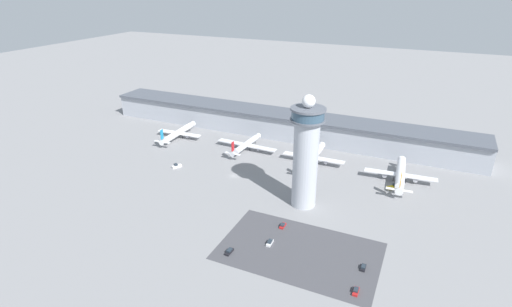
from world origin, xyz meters
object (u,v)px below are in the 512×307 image
at_px(service_truck_fuel, 177,166).
at_px(car_blue_compact, 270,243).
at_px(airplane_gate_alpha, 178,133).
at_px(car_navy_sedan, 356,291).
at_px(car_silver_sedan, 363,267).
at_px(car_yellow_taxi, 283,226).
at_px(control_tower, 306,154).
at_px(airplane_gate_bravo, 246,145).
at_px(airplane_gate_charlie, 313,157).
at_px(service_truck_catering, 394,187).
at_px(airplane_gate_delta, 400,174).
at_px(car_red_hatchback, 229,251).

bearing_deg(service_truck_fuel, car_blue_compact, -30.02).
bearing_deg(airplane_gate_alpha, car_navy_sedan, -34.54).
bearing_deg(car_silver_sedan, car_yellow_taxi, 160.36).
height_order(control_tower, service_truck_fuel, control_tower).
height_order(airplane_gate_bravo, airplane_gate_charlie, airplane_gate_charlie).
bearing_deg(car_blue_compact, control_tower, 86.07).
bearing_deg(airplane_gate_charlie, car_blue_compact, -85.23).
bearing_deg(airplane_gate_bravo, service_truck_fuel, -123.42).
height_order(service_truck_catering, car_yellow_taxi, service_truck_catering).
distance_m(service_truck_fuel, car_blue_compact, 90.14).
bearing_deg(airplane_gate_charlie, service_truck_fuel, -152.12).
height_order(airplane_gate_alpha, airplane_gate_charlie, airplane_gate_charlie).
relative_size(airplane_gate_bravo, car_yellow_taxi, 8.80).
distance_m(control_tower, airplane_gate_charlie, 52.46).
height_order(airplane_gate_delta, car_navy_sedan, airplane_gate_delta).
xyz_separation_m(airplane_gate_alpha, car_silver_sedan, (142.07, -84.00, -3.52)).
bearing_deg(car_silver_sedan, service_truck_catering, 87.89).
xyz_separation_m(airplane_gate_charlie, car_yellow_taxi, (7.24, -68.67, -3.89)).
relative_size(airplane_gate_bravo, service_truck_fuel, 6.73).
bearing_deg(car_red_hatchback, airplane_gate_delta, 59.05).
distance_m(airplane_gate_delta, car_red_hatchback, 107.72).
height_order(airplane_gate_delta, car_red_hatchback, airplane_gate_delta).
bearing_deg(control_tower, airplane_gate_alpha, 155.58).
relative_size(airplane_gate_delta, car_navy_sedan, 9.20).
height_order(car_red_hatchback, car_navy_sedan, car_red_hatchback).
relative_size(car_blue_compact, car_red_hatchback, 1.01).
height_order(service_truck_fuel, car_silver_sedan, service_truck_fuel).
xyz_separation_m(airplane_gate_alpha, car_navy_sedan, (142.08, -97.81, -3.49)).
distance_m(car_silver_sedan, car_blue_compact, 38.44).
distance_m(airplane_gate_charlie, service_truck_catering, 49.33).
bearing_deg(airplane_gate_delta, car_yellow_taxi, -122.71).
relative_size(car_yellow_taxi, car_red_hatchback, 0.97).
bearing_deg(airplane_gate_alpha, airplane_gate_charlie, -1.03).
xyz_separation_m(car_yellow_taxi, car_navy_sedan, (38.10, -27.41, 0.07)).
relative_size(control_tower, service_truck_fuel, 9.06).
distance_m(airplane_gate_alpha, service_truck_catering, 145.30).
bearing_deg(service_truck_fuel, control_tower, -6.24).
height_order(airplane_gate_charlie, service_truck_fuel, airplane_gate_charlie).
bearing_deg(car_silver_sedan, airplane_gate_charlie, 118.86).
xyz_separation_m(service_truck_catering, car_navy_sedan, (-2.62, -85.14, -0.23)).
distance_m(airplane_gate_alpha, car_yellow_taxi, 125.62).
bearing_deg(car_blue_compact, car_red_hatchback, -135.90).
bearing_deg(car_yellow_taxi, car_silver_sedan, -19.64).
distance_m(car_blue_compact, car_red_hatchback, 17.55).
distance_m(control_tower, car_blue_compact, 44.89).
relative_size(control_tower, airplane_gate_delta, 1.34).
bearing_deg(service_truck_catering, car_silver_sedan, -92.11).
relative_size(control_tower, car_blue_compact, 11.40).
xyz_separation_m(airplane_gate_charlie, service_truck_catering, (47.97, -10.93, -3.59)).
distance_m(airplane_gate_alpha, car_silver_sedan, 165.08).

